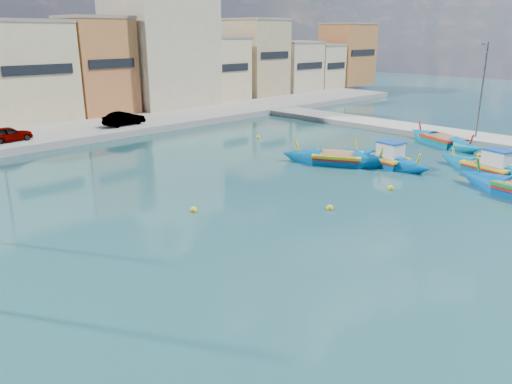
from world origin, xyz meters
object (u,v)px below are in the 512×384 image
luzzu_cyan_mid (443,142)px  luzzu_green (338,160)px  luzzu_blue_cabin (385,161)px  luzzu_turquoise_cabin (490,169)px  quay_street_lamp (482,90)px  church_block (160,35)px

luzzu_cyan_mid → luzzu_green: luzzu_green is taller
luzzu_blue_cabin → luzzu_green: size_ratio=0.93×
luzzu_turquoise_cabin → luzzu_blue_cabin: size_ratio=1.08×
quay_street_lamp → luzzu_green: (-13.77, 3.74, -4.06)m
church_block → luzzu_cyan_mid: bearing=-81.7°
luzzu_turquoise_cabin → luzzu_green: bearing=121.1°
luzzu_turquoise_cabin → luzzu_blue_cabin: luzzu_blue_cabin is taller
church_block → quay_street_lamp: 35.04m
church_block → luzzu_turquoise_cabin: church_block is taller
luzzu_turquoise_cabin → luzzu_green: (-5.07, 8.39, -0.03)m
luzzu_turquoise_cabin → luzzu_blue_cabin: bearing=117.2°
quay_street_lamp → luzzu_turquoise_cabin: 10.66m
luzzu_turquoise_cabin → church_block: bearing=88.1°
quay_street_lamp → luzzu_cyan_mid: size_ratio=0.94×
luzzu_turquoise_cabin → luzzu_cyan_mid: luzzu_turquoise_cabin is taller
church_block → luzzu_cyan_mid: church_block is taller
church_block → luzzu_green: (-6.32, -30.26, -8.13)m
quay_street_lamp → luzzu_green: 14.83m
quay_street_lamp → luzzu_cyan_mid: (-2.67, 1.46, -4.07)m
quay_street_lamp → luzzu_turquoise_cabin: size_ratio=0.98×
quay_street_lamp → luzzu_blue_cabin: (-11.73, 1.24, -4.02)m
quay_street_lamp → luzzu_turquoise_cabin: bearing=-151.9°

